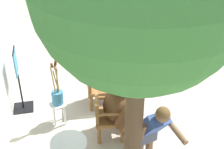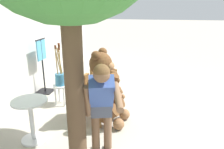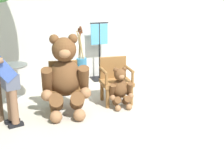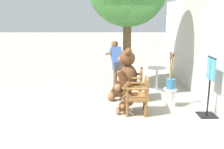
{
  "view_description": "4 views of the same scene",
  "coord_description": "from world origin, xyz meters",
  "views": [
    {
      "loc": [
        -4.86,
        1.39,
        4.0
      ],
      "look_at": [
        0.36,
        0.26,
        0.77
      ],
      "focal_mm": 50.0,
      "sensor_mm": 36.0,
      "label": 1
    },
    {
      "loc": [
        -4.18,
        -0.54,
        2.15
      ],
      "look_at": [
        0.32,
        0.27,
        0.68
      ],
      "focal_mm": 35.0,
      "sensor_mm": 36.0,
      "label": 2
    },
    {
      "loc": [
        -1.49,
        -4.81,
        2.19
      ],
      "look_at": [
        0.36,
        0.35,
        0.62
      ],
      "focal_mm": 50.0,
      "sensor_mm": 36.0,
      "label": 3
    },
    {
      "loc": [
        6.02,
        -0.14,
        2.22
      ],
      "look_at": [
        -0.24,
        -0.08,
        0.76
      ],
      "focal_mm": 40.0,
      "sensor_mm": 36.0,
      "label": 4
    }
  ],
  "objects": [
    {
      "name": "brush_bucket",
      "position": [
        0.05,
        1.37,
        0.65
      ],
      "size": [
        0.22,
        0.22,
        0.93
      ],
      "color": "teal",
      "rests_on": "white_stool"
    },
    {
      "name": "person_visitor",
      "position": [
        -1.55,
        0.08,
        0.89
      ],
      "size": [
        0.78,
        0.62,
        1.48
      ],
      "color": "black",
      "rests_on": "ground"
    },
    {
      "name": "teddy_bear_small",
      "position": [
        0.5,
        0.26,
        0.37
      ],
      "size": [
        0.45,
        0.44,
        0.76
      ],
      "color": "brown",
      "rests_on": "ground"
    },
    {
      "name": "wooden_chair_right",
      "position": [
        0.5,
        0.54,
        0.46
      ],
      "size": [
        0.59,
        0.56,
        0.86
      ],
      "color": "brown",
      "rests_on": "ground"
    },
    {
      "name": "teddy_bear_large",
      "position": [
        -0.51,
        0.29,
        0.69
      ],
      "size": [
        0.86,
        0.85,
        1.4
      ],
      "color": "brown",
      "rests_on": "ground"
    },
    {
      "name": "clothing_display_stand",
      "position": [
        0.68,
        2.09,
        0.72
      ],
      "size": [
        0.44,
        0.4,
        1.36
      ],
      "color": "black",
      "rests_on": "ground"
    },
    {
      "name": "ground_plane",
      "position": [
        0.0,
        0.0,
        0.0
      ],
      "size": [
        60.0,
        60.0,
        0.0
      ],
      "primitive_type": "plane",
      "color": "#A8A091"
    },
    {
      "name": "white_stool",
      "position": [
        0.06,
        1.37,
        0.36
      ],
      "size": [
        0.34,
        0.34,
        0.46
      ],
      "color": "silver",
      "rests_on": "ground"
    },
    {
      "name": "wooden_chair_left",
      "position": [
        -0.49,
        0.54,
        0.46
      ],
      "size": [
        0.63,
        0.6,
        0.86
      ],
      "color": "brown",
      "rests_on": "ground"
    }
  ]
}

